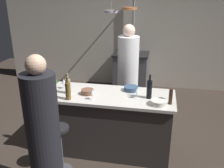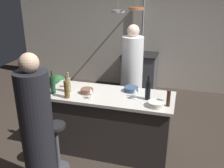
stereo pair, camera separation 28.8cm
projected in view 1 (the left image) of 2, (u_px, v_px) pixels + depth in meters
The scene contains 20 objects.
ground_plane at pixel (110, 149), 3.82m from camera, with size 9.00×9.00×0.00m, color #382D26.
back_wall at pixel (134, 33), 5.96m from camera, with size 6.40×0.16×2.60m, color beige.
kitchen_island at pixel (110, 123), 3.66m from camera, with size 1.80×0.72×0.90m.
stove_range at pixel (131, 72), 5.90m from camera, with size 0.80×0.64×0.89m.
chef at pixel (128, 78), 4.44m from camera, with size 0.37×0.37×1.74m.
bar_stool_left at pixel (60, 148), 3.21m from camera, with size 0.28×0.28×0.68m.
guest_left at pixel (44, 137), 2.71m from camera, with size 0.36×0.36×1.70m.
overhead_pot_rack at pixel (127, 21), 5.10m from camera, with size 0.61×1.31×2.17m.
potted_plant at pixel (50, 87), 5.42m from camera, with size 0.36×0.36×0.52m.
pepper_mill at pixel (171, 96), 3.17m from camera, with size 0.05×0.05×0.21m, color #382319.
wine_bottle_dark at pixel (149, 89), 3.33m from camera, with size 0.07×0.07×0.33m.
wine_bottle_green at pixel (52, 86), 3.43m from camera, with size 0.07×0.07×0.33m.
wine_bottle_white at pixel (68, 86), 3.50m from camera, with size 0.07×0.07×0.29m.
wine_bottle_amber at pixel (68, 91), 3.30m from camera, with size 0.07×0.07×0.32m.
wine_glass_by_chef at pixel (64, 82), 3.66m from camera, with size 0.07×0.07×0.15m.
wine_glass_near_left_guest at pixel (137, 91), 3.34m from camera, with size 0.07×0.07×0.15m.
wine_glass_near_right_guest at pixel (92, 92), 3.30m from camera, with size 0.07×0.07×0.15m.
mixing_bowl_blue at pixel (131, 89), 3.62m from camera, with size 0.20×0.20×0.06m, color #334C6B.
mixing_bowl_wooden at pixel (87, 92), 3.50m from camera, with size 0.18×0.18×0.07m, color brown.
mixing_bowl_ceramic at pixel (159, 102), 3.18m from camera, with size 0.21×0.21×0.07m, color silver.
Camera 1 is at (0.65, -3.15, 2.29)m, focal length 40.18 mm.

